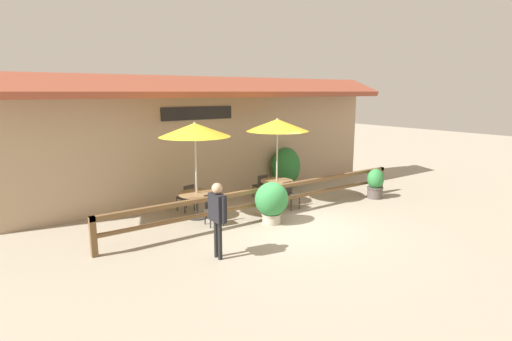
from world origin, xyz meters
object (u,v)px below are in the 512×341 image
object	(u,v)px
dining_table_near	(197,198)
dining_table_middle	(277,185)
potted_plant_entrance_palm	(272,201)
pedestrian	(217,210)
chair_middle_streetside	(290,194)
chair_near_streetside	(213,208)
chair_near_wallside	(187,196)
potted_plant_corner_fern	(375,183)
patio_umbrella_middle	(277,125)
patio_umbrella_near	(195,130)
potted_plant_small_flowering	(286,167)
chair_middle_wallside	(261,185)

from	to	relation	value
dining_table_near	dining_table_middle	size ratio (longest dim) A/B	1.00
potted_plant_entrance_palm	pedestrian	bearing A→B (deg)	-153.49
chair_middle_streetside	dining_table_middle	bearing A→B (deg)	79.42
dining_table_middle	chair_near_streetside	bearing A→B (deg)	-165.86
chair_near_wallside	potted_plant_corner_fern	xyz separation A→B (m)	(6.12, -2.43, 0.06)
dining_table_middle	chair_middle_streetside	world-z (taller)	chair_middle_streetside
patio_umbrella_middle	potted_plant_entrance_palm	xyz separation A→B (m)	(-1.46, -1.61, -1.97)
dining_table_middle	potted_plant_entrance_palm	xyz separation A→B (m)	(-1.46, -1.61, 0.04)
patio_umbrella_middle	dining_table_middle	bearing A→B (deg)	0.00
patio_umbrella_near	patio_umbrella_middle	world-z (taller)	same
potted_plant_small_flowering	dining_table_near	bearing A→B (deg)	-163.82
dining_table_near	potted_plant_corner_fern	distance (m)	6.38
chair_near_wallside	potted_plant_corner_fern	distance (m)	6.59
chair_near_wallside	patio_umbrella_middle	size ratio (longest dim) A/B	0.30
chair_near_streetside	patio_umbrella_middle	distance (m)	3.67
chair_near_wallside	pedestrian	bearing A→B (deg)	60.49
potted_plant_corner_fern	potted_plant_small_flowering	size ratio (longest dim) A/B	0.65
chair_middle_streetside	potted_plant_small_flowering	size ratio (longest dim) A/B	0.53
pedestrian	chair_middle_wallside	bearing A→B (deg)	-46.66
potted_plant_entrance_palm	potted_plant_corner_fern	bearing A→B (deg)	0.77
potted_plant_corner_fern	pedestrian	distance (m)	7.29
patio_umbrella_near	chair_near_wallside	xyz separation A→B (m)	(0.05, 0.80, -2.15)
patio_umbrella_middle	potted_plant_corner_fern	world-z (taller)	patio_umbrella_middle
dining_table_middle	potted_plant_entrance_palm	distance (m)	2.18
dining_table_near	potted_plant_entrance_palm	xyz separation A→B (m)	(1.50, -1.69, 0.04)
patio_umbrella_middle	chair_near_wallside	bearing A→B (deg)	163.19
potted_plant_corner_fern	chair_near_wallside	bearing A→B (deg)	158.34
dining_table_middle	potted_plant_entrance_palm	world-z (taller)	potted_plant_entrance_palm
chair_near_streetside	dining_table_middle	distance (m)	2.98
chair_near_streetside	dining_table_middle	size ratio (longest dim) A/B	0.79
dining_table_near	dining_table_middle	xyz separation A→B (m)	(2.96, -0.08, 0.00)
potted_plant_corner_fern	potted_plant_entrance_palm	size ratio (longest dim) A/B	0.88
chair_near_streetside	chair_middle_wallside	xyz separation A→B (m)	(2.80, 1.50, 0.00)
chair_middle_wallside	potted_plant_corner_fern	xyz separation A→B (m)	(3.29, -2.32, 0.06)
dining_table_middle	chair_near_wallside	bearing A→B (deg)	163.19
dining_table_middle	pedestrian	distance (m)	4.89
dining_table_near	chair_near_wallside	bearing A→B (deg)	86.44
chair_near_streetside	potted_plant_small_flowering	distance (m)	4.90
chair_middle_streetside	pedestrian	world-z (taller)	pedestrian
dining_table_middle	potted_plant_corner_fern	size ratio (longest dim) A/B	1.02
dining_table_middle	chair_middle_streetside	xyz separation A→B (m)	(-0.07, -0.77, -0.14)
chair_near_streetside	potted_plant_entrance_palm	size ratio (longest dim) A/B	0.71
chair_near_streetside	chair_middle_wallside	world-z (taller)	same
chair_middle_streetside	chair_middle_wallside	distance (m)	1.55
potted_plant_entrance_palm	patio_umbrella_near	bearing A→B (deg)	131.56
patio_umbrella_middle	patio_umbrella_near	bearing A→B (deg)	178.53
potted_plant_corner_fern	potted_plant_entrance_palm	distance (m)	4.67
dining_table_middle	potted_plant_small_flowering	xyz separation A→B (m)	(1.52, 1.38, 0.24)
patio_umbrella_near	chair_near_streetside	bearing A→B (deg)	-84.26
patio_umbrella_near	pedestrian	distance (m)	3.43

